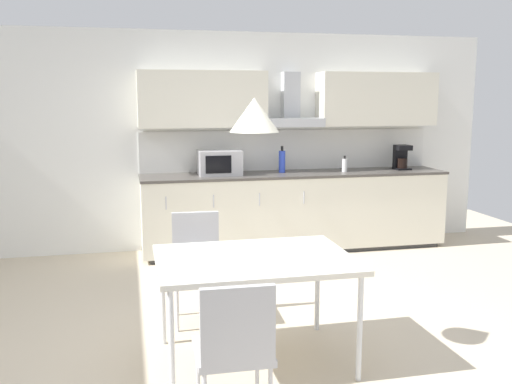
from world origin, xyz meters
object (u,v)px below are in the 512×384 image
Objects in this scene: bottle_blue at (282,161)px; chair_far_left at (197,255)px; coffee_maker at (401,157)px; dining_table at (254,263)px; pendant_lamp at (254,115)px; microwave at (220,163)px; bottle_white at (345,165)px; chair_near_left at (235,343)px.

chair_far_left is at bearing -122.35° from bottle_blue.
coffee_maker is 0.96× the size of bottle_blue.
dining_table is 0.92m from chair_far_left.
chair_far_left is at bearing 108.65° from pendant_lamp.
microwave reaches higher than chair_far_left.
microwave is 0.75m from bottle_blue.
microwave is at bearing 85.61° from dining_table.
bottle_blue is (-0.74, 0.10, 0.05)m from bottle_white.
bottle_white is 0.15× the size of dining_table.
bottle_blue reaches higher than chair_far_left.
microwave is 2.06m from chair_far_left.
pendant_lamp is at bearing 0.00° from dining_table.
bottle_white is 4.14m from chair_near_left.
chair_far_left is at bearing -104.63° from microwave.
bottle_white is 0.22× the size of chair_near_left.
chair_far_left is at bearing 89.80° from chair_near_left.
pendant_lamp reaches higher than microwave.
pendant_lamp is (0.29, -0.85, 1.15)m from chair_far_left.
dining_table is at bearing -94.39° from microwave.
dining_table is 1.50× the size of chair_near_left.
pendant_lamp reaches higher than bottle_white.
bottle_white is at bearing -7.64° from bottle_blue.
microwave reaches higher than chair_near_left.
microwave is 0.37× the size of dining_table.
microwave is 2.81m from dining_table.
dining_table is (-2.47, -2.80, -0.38)m from coffee_maker.
coffee_maker is 3.76m from dining_table.
pendant_lamp is at bearing -108.79° from bottle_blue.
pendant_lamp is (0.29, 0.86, 1.15)m from chair_near_left.
chair_far_left is (-2.00, -1.88, -0.47)m from bottle_white.
microwave reaches higher than dining_table.
bottle_blue is at bearing 4.21° from microwave.
chair_near_left is 2.72× the size of pendant_lamp.
bottle_white is at bearing 43.25° from chair_far_left.
bottle_white is at bearing 58.01° from dining_table.
coffee_maker is at bearing 5.27° from bottle_white.
chair_far_left is 1.46m from pendant_lamp.
chair_far_left is (-0.50, -1.92, -0.53)m from microwave.
bottle_white is (1.49, -0.04, -0.06)m from microwave.
chair_near_left is at bearing -109.01° from pendant_lamp.
bottle_blue is 3.06m from pendant_lamp.
bottle_blue reaches higher than chair_near_left.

